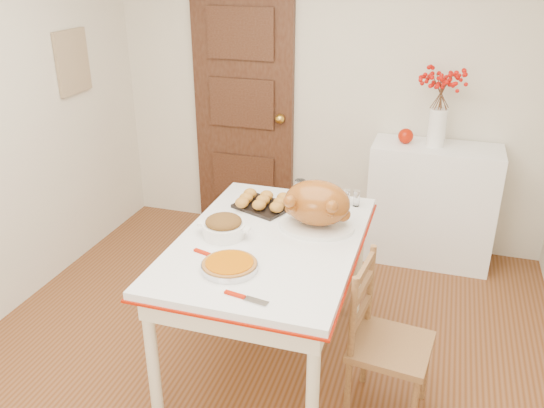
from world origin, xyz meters
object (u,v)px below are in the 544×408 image
(kitchen_table, at_px, (269,305))
(turkey_platter, at_px, (317,205))
(sideboard, at_px, (431,204))
(chair_oak, at_px, (391,343))
(pumpkin_pie, at_px, (229,264))

(kitchen_table, distance_m, turkey_platter, 0.62)
(sideboard, distance_m, turkey_platter, 1.58)
(sideboard, relative_size, turkey_platter, 2.21)
(kitchen_table, height_order, turkey_platter, turkey_platter)
(kitchen_table, xyz_separation_m, turkey_platter, (0.21, 0.20, 0.55))
(kitchen_table, bearing_deg, turkey_platter, 44.42)
(sideboard, xyz_separation_m, chair_oak, (-0.10, -1.74, -0.03))
(sideboard, distance_m, pumpkin_pie, 2.16)
(kitchen_table, xyz_separation_m, pumpkin_pie, (-0.08, -0.36, 0.45))
(chair_oak, bearing_deg, turkey_platter, 59.35)
(turkey_platter, relative_size, pumpkin_pie, 1.55)
(chair_oak, bearing_deg, pumpkin_pie, 110.57)
(chair_oak, relative_size, pumpkin_pie, 3.19)
(pumpkin_pie, bearing_deg, kitchen_table, 76.82)
(kitchen_table, distance_m, chair_oak, 0.71)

